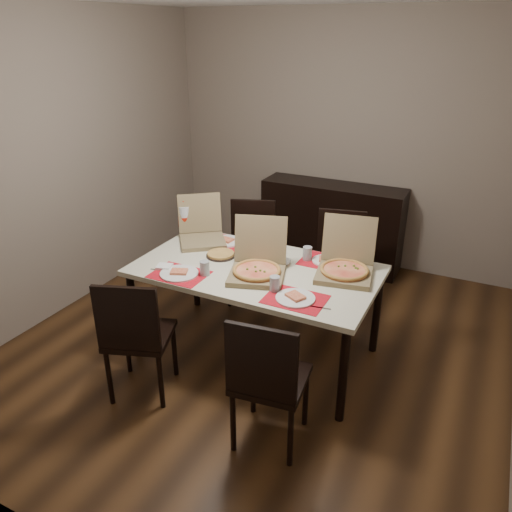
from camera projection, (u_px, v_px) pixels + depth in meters
name	position (u px, v px, depth m)	size (l,w,h in m)	color
ground	(259.00, 345.00, 4.13)	(3.80, 4.00, 0.02)	#452A15
room_walls	(285.00, 123.00, 3.76)	(3.84, 4.02, 2.62)	gray
sideboard	(331.00, 225.00, 5.39)	(1.50, 0.40, 0.90)	black
dining_table	(256.00, 276.00, 3.75)	(1.80, 1.00, 0.75)	beige
chair_near_left	(136.00, 334.00, 3.35)	(0.54, 0.54, 0.93)	black
chair_near_right	(267.00, 378.00, 2.93)	(0.47, 0.47, 0.93)	black
chair_far_left	(252.00, 246.00, 4.71)	(0.54, 0.54, 0.93)	black
chair_far_right	(338.00, 259.00, 4.45)	(0.50, 0.50, 0.93)	black
setting_near_left	(183.00, 272.00, 3.63)	(0.45, 0.30, 0.11)	red
setting_near_right	(290.00, 294.00, 3.31)	(0.46, 0.30, 0.11)	red
setting_far_left	(228.00, 241.00, 4.14)	(0.49, 0.30, 0.11)	red
setting_far_right	(321.00, 259.00, 3.83)	(0.48, 0.30, 0.11)	red
napkin_loose	(270.00, 269.00, 3.70)	(0.12, 0.11, 0.02)	white
pizza_box_center	(257.00, 268.00, 3.60)	(0.50, 0.53, 0.39)	olive
pizza_box_right	(345.00, 267.00, 3.61)	(0.46, 0.49, 0.39)	olive
pizza_box_left	(202.00, 234.00, 4.18)	(0.53, 0.54, 0.37)	olive
faina_plate	(221.00, 255.00, 3.92)	(0.23, 0.23, 0.03)	black
dip_bowl	(282.00, 262.00, 3.78)	(0.13, 0.13, 0.03)	white
soda_bottle	(184.00, 220.00, 4.28)	(0.10, 0.10, 0.31)	silver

